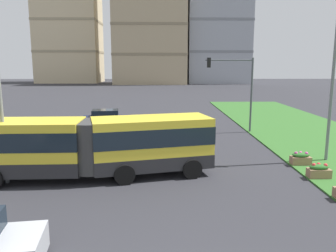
{
  "coord_description": "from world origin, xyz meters",
  "views": [
    {
      "loc": [
        -0.94,
        -6.13,
        5.68
      ],
      "look_at": [
        -0.59,
        12.95,
        2.2
      ],
      "focal_mm": 36.17,
      "sensor_mm": 36.0,
      "label": 1
    }
  ],
  "objects_px": {
    "traffic_light_far_right": "(237,82)",
    "apartment_tower_westcentre": "(150,13)",
    "car_navy_sedan": "(107,119)",
    "apartment_tower_centre": "(218,8)",
    "flower_planter_3": "(319,171)",
    "flower_planter_4": "(301,158)",
    "articulated_bus": "(96,145)",
    "streetlight_median": "(334,68)",
    "apartment_tower_west": "(68,7)"
  },
  "relations": [
    {
      "from": "traffic_light_far_right",
      "to": "apartment_tower_westcentre",
      "type": "relative_size",
      "value": 0.15
    },
    {
      "from": "car_navy_sedan",
      "to": "apartment_tower_centre",
      "type": "bearing_deg",
      "value": 73.69
    },
    {
      "from": "flower_planter_3",
      "to": "flower_planter_4",
      "type": "distance_m",
      "value": 2.28
    },
    {
      "from": "articulated_bus",
      "to": "streetlight_median",
      "type": "xyz_separation_m",
      "value": [
        13.12,
        2.65,
        3.81
      ]
    },
    {
      "from": "flower_planter_4",
      "to": "streetlight_median",
      "type": "xyz_separation_m",
      "value": [
        1.9,
        0.89,
        5.04
      ]
    },
    {
      "from": "articulated_bus",
      "to": "apartment_tower_centre",
      "type": "relative_size",
      "value": 0.27
    },
    {
      "from": "traffic_light_far_right",
      "to": "apartment_tower_centre",
      "type": "relative_size",
      "value": 0.14
    },
    {
      "from": "traffic_light_far_right",
      "to": "flower_planter_4",
      "type": "bearing_deg",
      "value": -80.21
    },
    {
      "from": "flower_planter_4",
      "to": "apartment_tower_west",
      "type": "relative_size",
      "value": 0.02
    },
    {
      "from": "apartment_tower_centre",
      "to": "apartment_tower_westcentre",
      "type": "bearing_deg",
      "value": -168.27
    },
    {
      "from": "streetlight_median",
      "to": "apartment_tower_centre",
      "type": "xyz_separation_m",
      "value": [
        7.26,
        87.29,
        17.02
      ]
    },
    {
      "from": "flower_planter_3",
      "to": "apartment_tower_west",
      "type": "relative_size",
      "value": 0.02
    },
    {
      "from": "flower_planter_4",
      "to": "traffic_light_far_right",
      "type": "xyz_separation_m",
      "value": [
        -1.67,
        9.69,
        3.85
      ]
    },
    {
      "from": "articulated_bus",
      "to": "apartment_tower_west",
      "type": "distance_m",
      "value": 99.35
    },
    {
      "from": "apartment_tower_west",
      "to": "flower_planter_3",
      "type": "bearing_deg",
      "value": -68.55
    },
    {
      "from": "apartment_tower_centre",
      "to": "traffic_light_far_right",
      "type": "bearing_deg",
      "value": -97.86
    },
    {
      "from": "flower_planter_3",
      "to": "apartment_tower_west",
      "type": "distance_m",
      "value": 103.56
    },
    {
      "from": "articulated_bus",
      "to": "apartment_tower_westcentre",
      "type": "relative_size",
      "value": 0.29
    },
    {
      "from": "apartment_tower_centre",
      "to": "articulated_bus",
      "type": "bearing_deg",
      "value": -102.77
    },
    {
      "from": "articulated_bus",
      "to": "apartment_tower_west",
      "type": "bearing_deg",
      "value": 105.38
    },
    {
      "from": "car_navy_sedan",
      "to": "streetlight_median",
      "type": "distance_m",
      "value": 19.46
    },
    {
      "from": "apartment_tower_westcentre",
      "to": "streetlight_median",
      "type": "bearing_deg",
      "value": -81.0
    },
    {
      "from": "flower_planter_4",
      "to": "traffic_light_far_right",
      "type": "height_order",
      "value": "traffic_light_far_right"
    },
    {
      "from": "flower_planter_3",
      "to": "traffic_light_far_right",
      "type": "bearing_deg",
      "value": 97.96
    },
    {
      "from": "apartment_tower_west",
      "to": "apartment_tower_westcentre",
      "type": "xyz_separation_m",
      "value": [
        25.7,
        -7.82,
        -2.71
      ]
    },
    {
      "from": "articulated_bus",
      "to": "apartment_tower_centre",
      "type": "height_order",
      "value": "apartment_tower_centre"
    },
    {
      "from": "car_navy_sedan",
      "to": "apartment_tower_centre",
      "type": "height_order",
      "value": "apartment_tower_centre"
    },
    {
      "from": "car_navy_sedan",
      "to": "traffic_light_far_right",
      "type": "xyz_separation_m",
      "value": [
        11.32,
        -2.8,
        3.52
      ]
    },
    {
      "from": "traffic_light_far_right",
      "to": "streetlight_median",
      "type": "distance_m",
      "value": 9.57
    },
    {
      "from": "streetlight_median",
      "to": "apartment_tower_west",
      "type": "xyz_separation_m",
      "value": [
        -38.85,
        90.88,
        17.64
      ]
    },
    {
      "from": "streetlight_median",
      "to": "apartment_tower_west",
      "type": "height_order",
      "value": "apartment_tower_west"
    },
    {
      "from": "car_navy_sedan",
      "to": "flower_planter_3",
      "type": "bearing_deg",
      "value": -48.66
    },
    {
      "from": "articulated_bus",
      "to": "car_navy_sedan",
      "type": "xyz_separation_m",
      "value": [
        -1.77,
        14.25,
        -0.9
      ]
    },
    {
      "from": "streetlight_median",
      "to": "apartment_tower_centre",
      "type": "height_order",
      "value": "apartment_tower_centre"
    },
    {
      "from": "articulated_bus",
      "to": "traffic_light_far_right",
      "type": "height_order",
      "value": "traffic_light_far_right"
    },
    {
      "from": "articulated_bus",
      "to": "flower_planter_3",
      "type": "xyz_separation_m",
      "value": [
        11.22,
        -0.52,
        -1.23
      ]
    },
    {
      "from": "flower_planter_3",
      "to": "apartment_tower_westcentre",
      "type": "relative_size",
      "value": 0.03
    },
    {
      "from": "car_navy_sedan",
      "to": "traffic_light_far_right",
      "type": "height_order",
      "value": "traffic_light_far_right"
    },
    {
      "from": "apartment_tower_west",
      "to": "apartment_tower_centre",
      "type": "relative_size",
      "value": 1.03
    },
    {
      "from": "flower_planter_3",
      "to": "traffic_light_far_right",
      "type": "distance_m",
      "value": 12.68
    },
    {
      "from": "apartment_tower_west",
      "to": "apartment_tower_centre",
      "type": "distance_m",
      "value": 46.25
    },
    {
      "from": "car_navy_sedan",
      "to": "flower_planter_4",
      "type": "height_order",
      "value": "car_navy_sedan"
    },
    {
      "from": "apartment_tower_west",
      "to": "flower_planter_4",
      "type": "bearing_deg",
      "value": -68.07
    },
    {
      "from": "flower_planter_3",
      "to": "apartment_tower_westcentre",
      "type": "bearing_deg",
      "value": 97.43
    },
    {
      "from": "apartment_tower_west",
      "to": "apartment_tower_westcentre",
      "type": "bearing_deg",
      "value": -16.92
    },
    {
      "from": "apartment_tower_westcentre",
      "to": "car_navy_sedan",
      "type": "bearing_deg",
      "value": -91.4
    },
    {
      "from": "car_navy_sedan",
      "to": "flower_planter_4",
      "type": "relative_size",
      "value": 4.15
    },
    {
      "from": "flower_planter_4",
      "to": "articulated_bus",
      "type": "bearing_deg",
      "value": -171.09
    },
    {
      "from": "car_navy_sedan",
      "to": "apartment_tower_westcentre",
      "type": "height_order",
      "value": "apartment_tower_westcentre"
    },
    {
      "from": "flower_planter_4",
      "to": "apartment_tower_westcentre",
      "type": "xyz_separation_m",
      "value": [
        -11.25,
        83.95,
        19.97
      ]
    }
  ]
}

